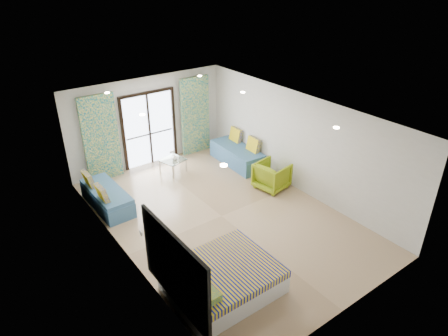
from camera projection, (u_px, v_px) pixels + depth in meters
floor at (222, 216)px, 9.91m from camera, size 5.00×7.50×0.01m
ceiling at (221, 113)px, 8.67m from camera, size 5.00×7.50×0.01m
wall_back at (148, 122)px, 11.97m from camera, size 5.00×0.01×2.70m
wall_front at (354, 252)px, 6.61m from camera, size 5.00×0.01×2.70m
wall_left at (120, 202)px, 7.98m from camera, size 0.01×7.50×2.70m
wall_right at (298, 142)px, 10.60m from camera, size 0.01×7.50×2.70m
balcony_door at (149, 125)px, 11.99m from camera, size 1.76×0.08×2.28m
balcony_rail at (150, 134)px, 12.14m from camera, size 1.52×0.03×0.04m
curtain_left at (101, 139)px, 11.08m from camera, size 1.00×0.10×2.50m
curtain_right at (195, 116)px, 12.70m from camera, size 1.00×0.10×2.50m
downlight_a at (224, 165)px, 6.52m from camera, size 0.12×0.12×0.02m
downlight_b at (336, 128)px, 7.99m from camera, size 0.12×0.12×0.02m
downlight_c at (142, 115)px, 8.66m from camera, size 0.12×0.12×0.02m
downlight_d at (243, 92)px, 10.13m from camera, size 0.12×0.12×0.02m
downlight_e at (107, 93)px, 10.09m from camera, size 0.12×0.12×0.02m
downlight_f at (200, 76)px, 11.56m from camera, size 0.12×0.12×0.02m
headboard at (174, 269)px, 6.68m from camera, size 0.06×2.10×1.50m
switch_plate at (141, 233)px, 7.56m from camera, size 0.02×0.10×0.10m
bed at (222, 279)px, 7.54m from camera, size 1.97×1.61×0.68m
daybed_left at (106, 197)px, 10.17m from camera, size 0.77×1.86×0.91m
daybed_right at (238, 154)px, 12.37m from camera, size 0.84×1.99×0.97m
coffee_table at (173, 161)px, 11.81m from camera, size 0.78×0.78×0.73m
vase at (175, 158)px, 11.71m from camera, size 0.20×0.20×0.16m
armchair at (272, 174)px, 10.97m from camera, size 0.89×0.93×0.83m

